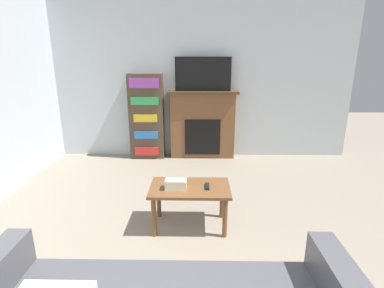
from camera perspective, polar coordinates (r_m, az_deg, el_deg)
The scene contains 7 objects.
wall_back at distance 5.35m, azimuth -0.61°, elevation 11.95°, with size 5.68×0.06×2.70m.
fireplace at distance 5.32m, azimuth 2.01°, elevation 3.72°, with size 1.22×0.28×1.19m.
tv at distance 5.17m, azimuth 2.12°, elevation 13.16°, with size 0.94×0.03×0.57m.
coffee_table at distance 3.20m, azimuth -0.41°, elevation -9.34°, with size 0.84×0.51×0.46m.
tissue_box at distance 3.11m, azimuth -3.09°, elevation -7.67°, with size 0.22×0.12×0.10m.
remote_control at distance 3.15m, azimuth 2.92°, elevation -8.05°, with size 0.04×0.15×0.02m.
bookshelf at distance 5.34m, azimuth -8.62°, elevation 5.19°, with size 0.59×0.29×1.49m.
Camera 1 is at (0.15, -0.61, 1.79)m, focal length 28.00 mm.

